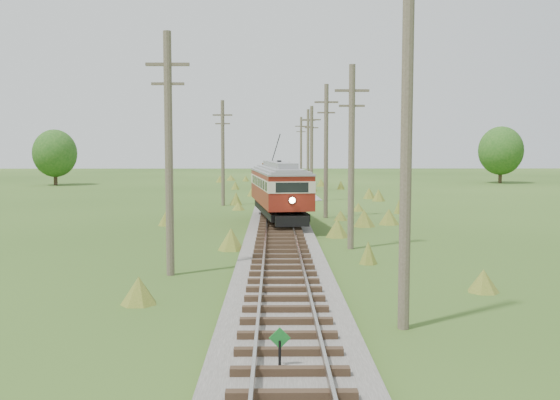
{
  "coord_description": "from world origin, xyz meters",
  "views": [
    {
      "loc": [
        -0.32,
        -11.09,
        4.78
      ],
      "look_at": [
        0.0,
        21.53,
        2.02
      ],
      "focal_mm": 40.0,
      "sensor_mm": 36.0,
      "label": 1
    }
  ],
  "objects_px": {
    "streetcar": "(279,186)",
    "gondola": "(277,171)",
    "gravel_pile": "(307,194)",
    "switch_marker": "(280,348)"
  },
  "relations": [
    {
      "from": "streetcar",
      "to": "gondola",
      "type": "relative_size",
      "value": 1.49
    },
    {
      "from": "streetcar",
      "to": "gravel_pile",
      "type": "height_order",
      "value": "streetcar"
    },
    {
      "from": "streetcar",
      "to": "switch_marker",
      "type": "bearing_deg",
      "value": -97.26
    },
    {
      "from": "switch_marker",
      "to": "gondola",
      "type": "bearing_deg",
      "value": 89.82
    },
    {
      "from": "switch_marker",
      "to": "streetcar",
      "type": "xyz_separation_m",
      "value": [
        0.2,
        25.55,
        1.77
      ]
    },
    {
      "from": "switch_marker",
      "to": "streetcar",
      "type": "height_order",
      "value": "streetcar"
    },
    {
      "from": "switch_marker",
      "to": "gravel_pile",
      "type": "distance_m",
      "value": 44.62
    },
    {
      "from": "streetcar",
      "to": "gondola",
      "type": "distance_m",
      "value": 38.01
    },
    {
      "from": "streetcar",
      "to": "gondola",
      "type": "xyz_separation_m",
      "value": [
        -0.0,
        38.0,
        -0.55
      ]
    },
    {
      "from": "streetcar",
      "to": "gravel_pile",
      "type": "relative_size",
      "value": 3.57
    }
  ]
}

